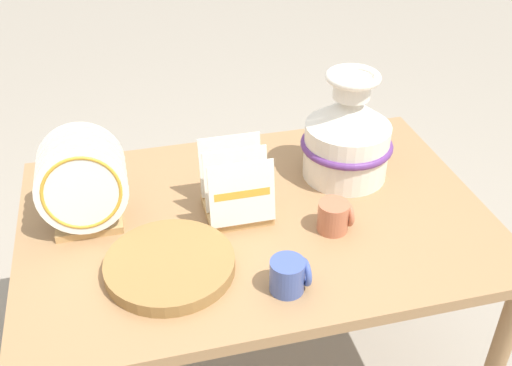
# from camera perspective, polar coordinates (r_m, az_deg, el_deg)

# --- Properties ---
(display_table) EXTENTS (1.33, 0.89, 0.72)m
(display_table) POSITION_cam_1_polar(r_m,az_deg,el_deg) (1.77, 0.00, -5.07)
(display_table) COLOR #9E754C
(display_table) RESTS_ON ground_plane
(ceramic_vase) EXTENTS (0.28, 0.28, 0.34)m
(ceramic_vase) POSITION_cam_1_polar(r_m,az_deg,el_deg) (1.84, 8.71, 4.58)
(ceramic_vase) COLOR white
(ceramic_vase) RESTS_ON display_table
(dish_rack_round_plates) EXTENTS (0.24, 0.20, 0.27)m
(dish_rack_round_plates) POSITION_cam_1_polar(r_m,az_deg,el_deg) (1.69, -16.12, -0.51)
(dish_rack_round_plates) COLOR tan
(dish_rack_round_plates) RESTS_ON display_table
(dish_rack_square_plates) EXTENTS (0.18, 0.18, 0.20)m
(dish_rack_square_plates) POSITION_cam_1_polar(r_m,az_deg,el_deg) (1.69, -1.89, -1.05)
(dish_rack_square_plates) COLOR tan
(dish_rack_square_plates) RESTS_ON display_table
(wicker_charger_stack) EXTENTS (0.33, 0.33, 0.04)m
(wicker_charger_stack) POSITION_cam_1_polar(r_m,az_deg,el_deg) (1.54, -8.21, -7.72)
(wicker_charger_stack) COLOR olive
(wicker_charger_stack) RESTS_ON display_table
(mug_cobalt_glaze) EXTENTS (0.09, 0.09, 0.09)m
(mug_cobalt_glaze) POSITION_cam_1_polar(r_m,az_deg,el_deg) (1.46, 3.27, -8.75)
(mug_cobalt_glaze) COLOR #42569E
(mug_cobalt_glaze) RESTS_ON display_table
(mug_terracotta_glaze) EXTENTS (0.09, 0.09, 0.09)m
(mug_terracotta_glaze) POSITION_cam_1_polar(r_m,az_deg,el_deg) (1.65, 7.51, -3.16)
(mug_terracotta_glaze) COLOR #B76647
(mug_terracotta_glaze) RESTS_ON display_table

